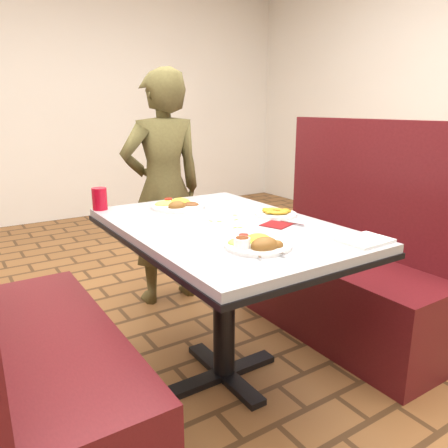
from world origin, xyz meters
The scene contains 14 objects.
dining_table centered at (0.00, 0.00, 0.65)m, with size 0.81×1.21×0.75m.
booth_bench_left centered at (-0.80, 0.00, 0.33)m, with size 0.47×1.20×1.17m.
booth_bench_right centered at (0.80, 0.00, 0.33)m, with size 0.47×1.20×1.17m.
diner_person centered at (0.17, 0.96, 0.73)m, with size 0.53×0.35×1.46m, color brown.
near_dinner_plate centered at (-0.08, -0.34, 0.78)m, with size 0.24×0.24×0.07m.
far_dinner_plate centered at (-0.02, 0.39, 0.77)m, with size 0.26×0.26×0.07m.
plantain_plate centered at (0.29, 0.00, 0.76)m, with size 0.19×0.19×0.03m.
maroon_napkin centered at (0.18, -0.14, 0.75)m, with size 0.11×0.11×0.00m, color maroon.
spoon_utensil centered at (0.24, -0.16, 0.75)m, with size 0.01×0.12×0.00m, color silver.
red_tumbler centered at (-0.36, 0.56, 0.80)m, with size 0.07×0.07×0.11m, color #B40C1E.
paper_napkin centered at (0.30, -0.50, 0.76)m, with size 0.19×0.14×0.01m, color silver.
knife_utensil centered at (-0.08, -0.39, 0.76)m, with size 0.01×0.18×0.00m, color silver.
fork_utensil centered at (-0.12, -0.39, 0.76)m, with size 0.01×0.14×0.00m, color silver.
lettuce_shreds centered at (0.04, 0.06, 0.75)m, with size 0.28×0.32×0.00m, color #80AD45, non-canonical shape.
Camera 1 is at (-0.99, -1.52, 1.24)m, focal length 35.00 mm.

